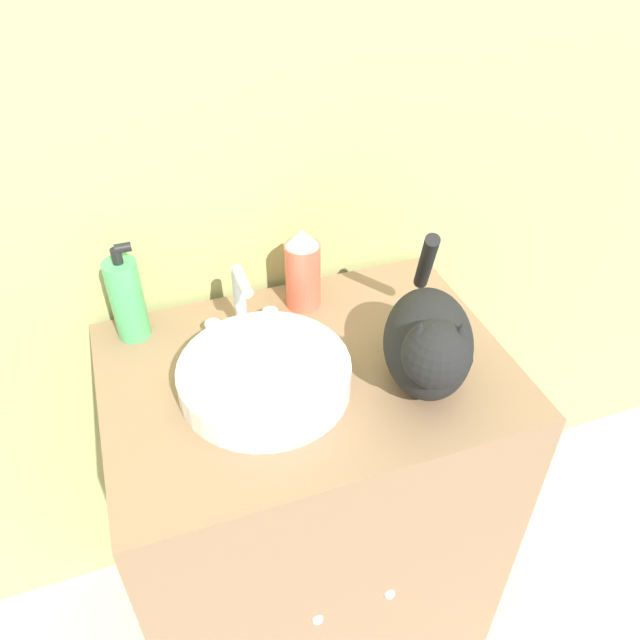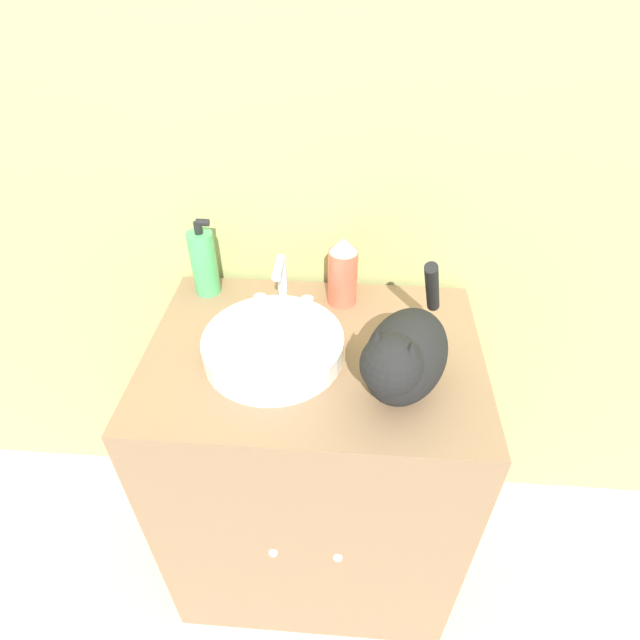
# 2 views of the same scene
# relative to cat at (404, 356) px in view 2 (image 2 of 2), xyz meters

# --- Properties ---
(ground_plane) EXTENTS (8.00, 8.00, 0.00)m
(ground_plane) POSITION_rel_cat_xyz_m (-0.19, -0.16, -1.01)
(ground_plane) COLOR beige
(wall_back) EXTENTS (6.00, 0.05, 2.50)m
(wall_back) POSITION_rel_cat_xyz_m (-0.19, 0.43, 0.24)
(wall_back) COLOR tan
(wall_back) RESTS_ON ground_plane
(vanity_cabinet) EXTENTS (0.77, 0.57, 0.90)m
(vanity_cabinet) POSITION_rel_cat_xyz_m (-0.19, 0.11, -0.55)
(vanity_cabinet) COLOR #8C6B4C
(vanity_cabinet) RESTS_ON ground_plane
(sink_basin) EXTENTS (0.32, 0.32, 0.05)m
(sink_basin) POSITION_rel_cat_xyz_m (-0.28, 0.09, -0.08)
(sink_basin) COLOR white
(sink_basin) RESTS_ON vanity_cabinet
(faucet) EXTENTS (0.15, 0.10, 0.16)m
(faucet) POSITION_rel_cat_xyz_m (-0.28, 0.26, -0.03)
(faucet) COLOR silver
(faucet) RESTS_ON vanity_cabinet
(cat) EXTENTS (0.23, 0.36, 0.25)m
(cat) POSITION_rel_cat_xyz_m (0.00, 0.00, 0.00)
(cat) COLOR black
(cat) RESTS_ON vanity_cabinet
(soap_bottle) EXTENTS (0.06, 0.06, 0.21)m
(soap_bottle) POSITION_rel_cat_xyz_m (-0.49, 0.33, -0.01)
(soap_bottle) COLOR #4CB266
(soap_bottle) RESTS_ON vanity_cabinet
(spray_bottle) EXTENTS (0.07, 0.07, 0.18)m
(spray_bottle) POSITION_rel_cat_xyz_m (-0.13, 0.31, -0.01)
(spray_bottle) COLOR #EF6047
(spray_bottle) RESTS_ON vanity_cabinet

